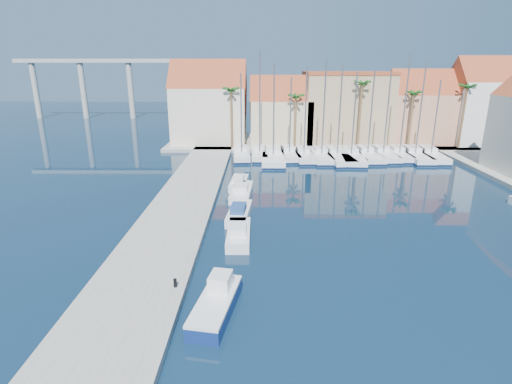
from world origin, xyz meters
TOP-DOWN VIEW (x-y plane):
  - ground at (0.00, 0.00)m, footprint 260.00×260.00m
  - quay_west at (-9.00, 13.50)m, footprint 6.00×77.00m
  - shore_north at (10.00, 48.00)m, footprint 54.00×16.00m
  - bollard at (-6.60, -0.06)m, footprint 0.21×0.21m
  - fishing_boat at (-3.97, -1.84)m, footprint 2.66×5.54m
  - motorboat_west_0 at (-3.23, 7.77)m, footprint 1.78×5.45m
  - motorboat_west_1 at (-3.42, 12.41)m, footprint 2.21×5.64m
  - motorboat_west_2 at (-3.48, 18.62)m, footprint 2.33×6.28m
  - motorboat_west_3 at (-3.91, 21.98)m, footprint 2.07×5.34m
  - sailboat_0 at (-4.25, 36.60)m, footprint 2.86×8.90m
  - sailboat_1 at (-1.60, 36.83)m, footprint 2.39×8.58m
  - sailboat_2 at (0.35, 35.21)m, footprint 3.36×12.01m
  - sailboat_3 at (2.73, 36.78)m, footprint 3.13×9.27m
  - sailboat_4 at (4.75, 35.93)m, footprint 2.83×9.27m
  - sailboat_5 at (7.30, 35.74)m, footprint 2.54×9.58m
  - sailboat_6 at (9.43, 35.74)m, footprint 4.05×11.91m
  - sailboat_7 at (11.51, 35.54)m, footprint 3.90×11.63m
  - sailboat_8 at (14.04, 36.51)m, footprint 3.09×10.25m
  - sailboat_9 at (16.35, 36.71)m, footprint 3.13×9.58m
  - sailboat_10 at (18.77, 36.69)m, footprint 2.51×8.80m
  - sailboat_11 at (20.87, 36.38)m, footprint 2.97×10.65m
  - sailboat_12 at (23.13, 36.25)m, footprint 3.17×10.14m
  - building_0 at (-10.00, 47.00)m, footprint 12.30×9.00m
  - building_1 at (2.00, 47.00)m, footprint 10.30×8.00m
  - building_2 at (13.00, 48.00)m, footprint 14.20×10.20m
  - building_3 at (25.00, 47.00)m, footprint 10.30×8.00m
  - building_4 at (34.00, 46.00)m, footprint 8.30×8.00m
  - palm_0 at (-6.00, 42.00)m, footprint 2.60×2.60m
  - palm_1 at (4.00, 42.00)m, footprint 2.60×2.60m
  - palm_2 at (14.00, 42.00)m, footprint 2.60×2.60m
  - palm_3 at (22.00, 42.00)m, footprint 2.60×2.60m
  - palm_4 at (30.00, 42.00)m, footprint 2.60×2.60m
  - viaduct at (-39.07, 82.00)m, footprint 48.00×2.20m

SIDE VIEW (x-z plane):
  - ground at x=0.00m, z-range 0.00..0.00m
  - quay_west at x=-9.00m, z-range 0.00..0.50m
  - shore_north at x=10.00m, z-range 0.00..0.50m
  - motorboat_west_0 at x=-3.23m, z-range -0.19..1.21m
  - motorboat_west_3 at x=-3.91m, z-range -0.19..1.21m
  - motorboat_west_1 at x=-3.42m, z-range -0.19..1.21m
  - motorboat_west_2 at x=-3.48m, z-range -0.19..1.21m
  - sailboat_7 at x=11.51m, z-range -5.50..6.62m
  - sailboat_12 at x=23.13m, z-range -4.99..6.13m
  - sailboat_2 at x=0.35m, z-range -6.04..7.17m
  - sailboat_6 at x=9.43m, z-range -5.99..7.12m
  - sailboat_8 at x=14.04m, z-range -5.58..6.74m
  - sailboat_3 at x=2.73m, z-range -5.14..6.31m
  - sailboat_9 at x=16.35m, z-range -5.46..6.64m
  - sailboat_11 at x=20.87m, z-range -6.26..7.44m
  - sailboat_0 at x=-4.25m, z-range -5.38..6.58m
  - sailboat_4 at x=4.75m, z-range -5.83..7.04m
  - sailboat_5 at x=7.30m, z-range -6.26..7.48m
  - fishing_boat at x=-3.97m, z-range -0.31..1.55m
  - sailboat_10 at x=18.77m, z-range -6.68..7.97m
  - sailboat_1 at x=-1.60m, z-range -6.82..8.14m
  - bollard at x=-6.60m, z-range 0.50..1.02m
  - building_1 at x=2.00m, z-range -0.20..10.80m
  - building_3 at x=25.00m, z-range -0.14..11.86m
  - building_2 at x=13.00m, z-range 0.51..12.01m
  - building_0 at x=-10.00m, z-range -0.23..13.27m
  - building_4 at x=34.00m, z-range -0.03..13.97m
  - palm_1 at x=4.00m, z-range 3.56..12.71m
  - palm_3 at x=22.00m, z-range 3.78..13.43m
  - palm_0 at x=-6.00m, z-range 4.00..14.15m
  - palm_4 at x=30.00m, z-range 4.22..14.87m
  - palm_2 at x=14.00m, z-range 4.44..15.59m
  - viaduct at x=-39.07m, z-range 3.02..17.47m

